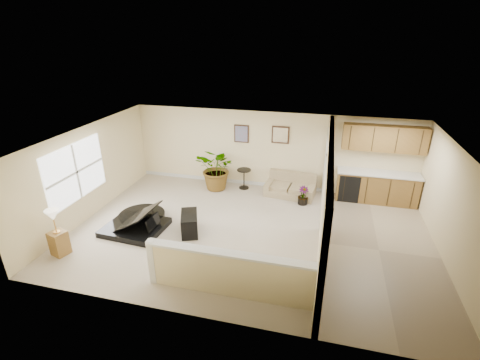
% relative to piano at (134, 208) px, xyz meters
% --- Properties ---
extents(floor, '(9.00, 9.00, 0.00)m').
position_rel_piano_xyz_m(floor, '(2.96, 0.45, -0.58)').
color(floor, tan).
rests_on(floor, ground).
extents(back_wall, '(9.00, 0.04, 2.50)m').
position_rel_piano_xyz_m(back_wall, '(2.96, 3.45, 0.67)').
color(back_wall, beige).
rests_on(back_wall, floor).
extents(front_wall, '(9.00, 0.04, 2.50)m').
position_rel_piano_xyz_m(front_wall, '(2.96, -2.55, 0.67)').
color(front_wall, beige).
rests_on(front_wall, floor).
extents(left_wall, '(0.04, 6.00, 2.50)m').
position_rel_piano_xyz_m(left_wall, '(-1.54, 0.45, 0.67)').
color(left_wall, beige).
rests_on(left_wall, floor).
extents(right_wall, '(0.04, 6.00, 2.50)m').
position_rel_piano_xyz_m(right_wall, '(7.46, 0.45, 0.67)').
color(right_wall, beige).
rests_on(right_wall, floor).
extents(ceiling, '(9.00, 6.00, 0.04)m').
position_rel_piano_xyz_m(ceiling, '(2.96, 0.45, 1.92)').
color(ceiling, white).
rests_on(ceiling, back_wall).
extents(kitchen_vinyl, '(2.70, 6.00, 0.01)m').
position_rel_piano_xyz_m(kitchen_vinyl, '(6.11, 0.45, -0.58)').
color(kitchen_vinyl, gray).
rests_on(kitchen_vinyl, floor).
extents(interior_partition, '(0.18, 5.99, 2.50)m').
position_rel_piano_xyz_m(interior_partition, '(4.76, 0.70, 0.64)').
color(interior_partition, beige).
rests_on(interior_partition, floor).
extents(pony_half_wall, '(3.42, 0.22, 1.00)m').
position_rel_piano_xyz_m(pony_half_wall, '(3.03, -1.85, -0.07)').
color(pony_half_wall, beige).
rests_on(pony_half_wall, floor).
extents(left_window, '(0.05, 2.15, 1.45)m').
position_rel_piano_xyz_m(left_window, '(-1.53, -0.05, 0.87)').
color(left_window, white).
rests_on(left_window, left_wall).
extents(wall_art_left, '(0.48, 0.04, 0.58)m').
position_rel_piano_xyz_m(wall_art_left, '(2.01, 3.42, 1.17)').
color(wall_art_left, '#372114').
rests_on(wall_art_left, back_wall).
extents(wall_mirror, '(0.55, 0.04, 0.55)m').
position_rel_piano_xyz_m(wall_mirror, '(3.26, 3.42, 1.22)').
color(wall_mirror, '#372114').
rests_on(wall_mirror, back_wall).
extents(kitchen_cabinets, '(2.36, 0.65, 2.33)m').
position_rel_piano_xyz_m(kitchen_cabinets, '(6.15, 3.18, 0.29)').
color(kitchen_cabinets, olive).
rests_on(kitchen_cabinets, floor).
extents(piano, '(1.80, 1.86, 1.40)m').
position_rel_piano_xyz_m(piano, '(0.00, 0.00, 0.00)').
color(piano, black).
rests_on(piano, floor).
extents(piano_bench, '(0.66, 0.89, 0.53)m').
position_rel_piano_xyz_m(piano_bench, '(1.46, 0.10, -0.32)').
color(piano_bench, black).
rests_on(piano_bench, floor).
extents(loveseat, '(1.62, 1.03, 0.87)m').
position_rel_piano_xyz_m(loveseat, '(3.70, 3.00, -0.25)').
color(loveseat, tan).
rests_on(loveseat, floor).
extents(accent_table, '(0.45, 0.45, 0.66)m').
position_rel_piano_xyz_m(accent_table, '(2.18, 3.10, -0.16)').
color(accent_table, black).
rests_on(accent_table, floor).
extents(palm_plant, '(1.55, 1.43, 1.43)m').
position_rel_piano_xyz_m(palm_plant, '(1.37, 2.84, 0.12)').
color(palm_plant, black).
rests_on(palm_plant, floor).
extents(small_plant, '(0.42, 0.42, 0.56)m').
position_rel_piano_xyz_m(small_plant, '(4.15, 2.42, -0.35)').
color(small_plant, black).
rests_on(small_plant, floor).
extents(lamp_stand, '(0.42, 0.42, 1.15)m').
position_rel_piano_xyz_m(lamp_stand, '(-1.11, -1.50, -0.10)').
color(lamp_stand, olive).
rests_on(lamp_stand, floor).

